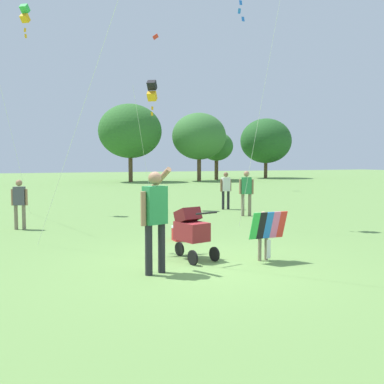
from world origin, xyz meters
name	(u,v)px	position (x,y,z in m)	size (l,w,h in m)	color
ground_plane	(202,266)	(0.00, 0.00, 0.00)	(120.00, 120.00, 0.00)	#668E47
treeline_distant	(147,137)	(7.86, 30.55, 3.89)	(35.93, 8.00, 6.72)	brown
child_with_butterfly_kite	(265,230)	(1.29, -0.07, 0.60)	(0.74, 0.34, 0.97)	#7F705B
person_adult_flyer	(155,213)	(-0.95, -0.20, 1.06)	(0.57, 0.64, 1.83)	#232328
stroller	(191,229)	(0.03, 0.59, 0.61)	(0.70, 1.12, 1.03)	black
kite_green_novelty	(25,15)	(-2.64, 9.79, 7.05)	(1.59, 4.17, 7.46)	green
kite_blue_high	(152,91)	(1.88, 9.28, 4.58)	(1.60, 2.56, 5.02)	black
person_red_shirt	(246,189)	(4.28, 6.06, 0.92)	(0.47, 0.32, 1.56)	#7F705B
person_sitting_far	(19,200)	(-3.03, 5.82, 0.82)	(0.43, 0.26, 1.39)	#7F705B
person_couple_left	(226,188)	(4.52, 8.15, 0.86)	(0.47, 0.20, 1.46)	#232328
cooler_box	(182,233)	(0.59, 2.57, 0.18)	(0.45, 0.33, 0.35)	red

